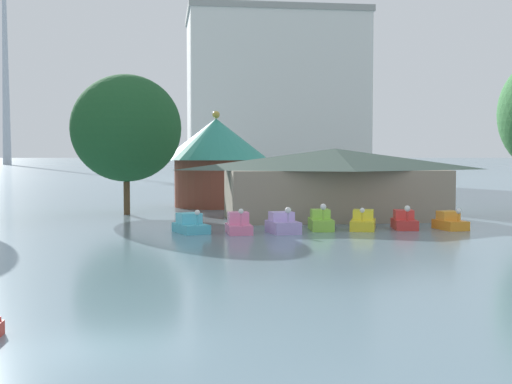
% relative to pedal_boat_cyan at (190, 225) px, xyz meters
% --- Properties ---
extents(ground_plane, '(2000.00, 2000.00, 0.00)m').
position_rel_pedal_boat_cyan_xyz_m(ground_plane, '(-3.14, -25.24, -0.47)').
color(ground_plane, slate).
extents(pedal_boat_cyan, '(2.37, 3.10, 1.51)m').
position_rel_pedal_boat_cyan_xyz_m(pedal_boat_cyan, '(0.00, 0.00, 0.00)').
color(pedal_boat_cyan, '#4CB7CC').
rests_on(pedal_boat_cyan, ground).
extents(pedal_boat_pink, '(1.49, 2.49, 1.61)m').
position_rel_pedal_boat_cyan_xyz_m(pedal_boat_pink, '(2.93, -0.80, 0.04)').
color(pedal_boat_pink, pink).
rests_on(pedal_boat_pink, ground).
extents(pedal_boat_lavender, '(1.99, 2.63, 1.67)m').
position_rel_pedal_boat_cyan_xyz_m(pedal_boat_lavender, '(5.66, -0.91, 0.05)').
color(pedal_boat_lavender, '#B299D8').
rests_on(pedal_boat_lavender, ground).
extents(pedal_boat_lime, '(1.65, 2.89, 1.77)m').
position_rel_pedal_boat_cyan_xyz_m(pedal_boat_lime, '(8.38, 0.45, 0.06)').
color(pedal_boat_lime, '#8CCC3F').
rests_on(pedal_boat_lime, ground).
extents(pedal_boat_yellow, '(2.40, 3.26, 1.51)m').
position_rel_pedal_boat_cyan_xyz_m(pedal_boat_yellow, '(11.14, 0.26, 0.03)').
color(pedal_boat_yellow, yellow).
rests_on(pedal_boat_yellow, ground).
extents(pedal_boat_red, '(1.86, 2.81, 1.61)m').
position_rel_pedal_boat_cyan_xyz_m(pedal_boat_red, '(13.93, 0.32, 0.02)').
color(pedal_boat_red, red).
rests_on(pedal_boat_red, ground).
extents(pedal_boat_orange, '(1.74, 2.48, 1.42)m').
position_rel_pedal_boat_cyan_xyz_m(pedal_boat_orange, '(16.74, -0.40, -0.01)').
color(pedal_boat_orange, orange).
rests_on(pedal_boat_orange, ground).
extents(boathouse, '(17.15, 8.09, 5.29)m').
position_rel_pedal_boat_cyan_xyz_m(boathouse, '(11.01, 7.25, 2.30)').
color(boathouse, gray).
rests_on(boathouse, ground).
extents(green_roof_pavilion, '(9.90, 9.90, 8.88)m').
position_rel_pedal_boat_cyan_xyz_m(green_roof_pavilion, '(3.22, 21.12, 4.12)').
color(green_roof_pavilion, brown).
rests_on(green_roof_pavilion, ground).
extents(shoreline_tree_mid, '(8.84, 8.84, 11.26)m').
position_rel_pedal_boat_cyan_xyz_m(shoreline_tree_mid, '(-4.59, 13.59, 6.48)').
color(shoreline_tree_mid, brown).
rests_on(shoreline_tree_mid, ground).
extents(background_building_block, '(29.31, 18.27, 28.45)m').
position_rel_pedal_boat_cyan_xyz_m(background_building_block, '(17.00, 72.39, 13.77)').
color(background_building_block, silver).
rests_on(background_building_block, ground).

